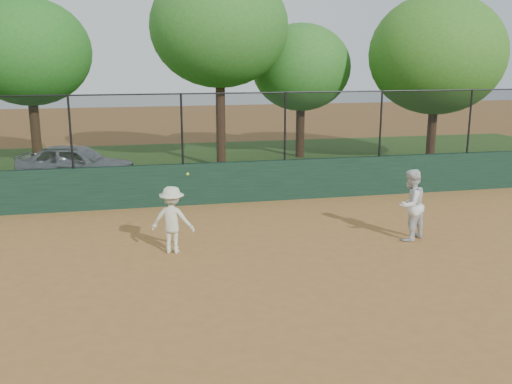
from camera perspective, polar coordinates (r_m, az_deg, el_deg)
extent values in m
plane|color=#9F6933|center=(11.05, -1.63, -8.88)|extent=(80.00, 80.00, 0.00)
cube|color=#183525|center=(16.55, -5.53, 0.82)|extent=(26.00, 0.20, 1.20)
cube|color=#254816|center=(22.52, -7.35, 2.59)|extent=(36.00, 12.00, 0.01)
imported|color=#9FA4A8|center=(20.17, -17.54, 2.73)|extent=(4.21, 2.70, 1.33)
imported|color=silver|center=(13.67, 15.16, -1.26)|extent=(1.02, 0.96, 1.68)
imported|color=beige|center=(12.48, -8.36, -2.78)|extent=(1.09, 0.85, 1.48)
sphere|color=#B3D32E|center=(12.03, -6.85, 1.80)|extent=(0.06, 0.06, 0.06)
cube|color=black|center=(16.28, -5.66, 6.33)|extent=(26.00, 0.02, 2.00)
cylinder|color=black|center=(16.19, -5.74, 9.77)|extent=(26.00, 0.04, 0.04)
cylinder|color=black|center=(16.25, -18.07, 5.72)|extent=(0.06, 0.06, 2.00)
cylinder|color=black|center=(16.23, -7.42, 6.26)|extent=(0.06, 0.06, 2.00)
cylinder|color=black|center=(16.75, 2.92, 6.58)|extent=(0.06, 0.06, 2.00)
cylinder|color=black|center=(17.77, 12.36, 6.68)|extent=(0.06, 0.06, 2.00)
cylinder|color=black|center=(19.21, 20.58, 6.62)|extent=(0.06, 0.06, 2.00)
cylinder|color=#452F18|center=(23.03, -21.15, 5.32)|extent=(0.36, 0.36, 2.61)
ellipsoid|color=#23601C|center=(22.85, -21.80, 12.88)|extent=(4.50, 4.09, 3.88)
cylinder|color=#4A2D1A|center=(22.00, -3.55, 6.70)|extent=(0.36, 0.36, 3.25)
ellipsoid|color=#2D6620|center=(21.88, -3.69, 16.13)|extent=(5.13, 4.66, 4.43)
cylinder|color=#3B2513|center=(24.36, 4.43, 6.03)|extent=(0.36, 0.36, 2.15)
ellipsoid|color=#2C6621|center=(24.17, 4.55, 12.32)|extent=(4.13, 3.76, 3.57)
cylinder|color=#452A18|center=(23.89, 17.13, 5.39)|extent=(0.36, 0.36, 2.20)
ellipsoid|color=#33661D|center=(23.69, 17.67, 12.98)|extent=(5.34, 4.86, 4.61)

